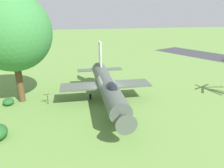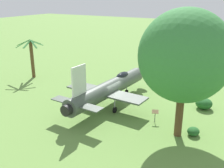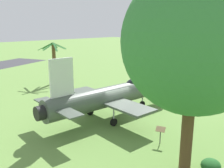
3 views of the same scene
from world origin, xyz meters
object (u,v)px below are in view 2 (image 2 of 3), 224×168
display_jet (111,87)px  palm_tree (32,57)px  shrub_by_tree (193,131)px  shade_tree (185,56)px  info_plaque (155,113)px  shrub_near_fence (204,104)px

display_jet → palm_tree: bearing=82.5°
palm_tree → shrub_by_tree: bearing=-102.4°
palm_tree → shade_tree: bearing=-104.6°
display_jet → palm_tree: display_jet is taller
shade_tree → info_plaque: shade_tree is taller
shrub_near_fence → display_jet: bearing=112.5°
shrub_by_tree → shrub_near_fence: bearing=3.2°
shade_tree → display_jet: bearing=70.1°
shade_tree → shrub_by_tree: shade_tree is taller
palm_tree → info_plaque: (-4.48, -19.87, -2.04)m
shrub_near_fence → shrub_by_tree: size_ratio=1.52×
shade_tree → shrub_near_fence: size_ratio=6.06×
shrub_near_fence → shrub_by_tree: 6.00m
shade_tree → shrub_near_fence: 9.14m
display_jet → shrub_by_tree: display_jet is taller
shade_tree → shrub_near_fence: bearing=-6.8°
palm_tree → shrub_near_fence: 23.34m
shade_tree → info_plaque: (1.36, 2.53, -5.91)m
shade_tree → shrub_by_tree: 6.57m
display_jet → shrub_by_tree: (-2.28, -9.26, -1.57)m
display_jet → shrub_by_tree: size_ratio=12.62×
palm_tree → shrub_by_tree: palm_tree is taller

